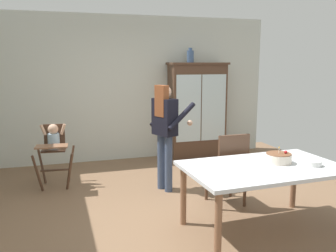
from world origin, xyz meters
The scene contains 10 objects.
ground_plane centered at (0.00, 0.00, 0.00)m, with size 6.24×6.24×0.00m, color brown.
wall_back centered at (0.00, 2.63, 1.35)m, with size 5.32×0.06×2.70m, color silver.
china_cabinet centered at (1.19, 2.37, 0.92)m, with size 1.14×0.48×1.84m.
ceramic_vase centered at (1.04, 2.37, 1.96)m, with size 0.13×0.13×0.27m.
high_chair_with_toddler centered at (-1.49, 1.36, 0.65)m, with size 0.63×0.72×0.95m.
adult_person centered at (0.04, 0.72, 0.97)m, with size 0.63×0.62×1.53m.
dining_table centered at (0.68, -0.83, 0.66)m, with size 1.73×1.10×0.74m.
birthday_cake centered at (0.91, -0.77, 0.79)m, with size 0.28×0.28×0.19m.
serving_bowl centered at (1.19, -0.98, 0.77)m, with size 0.18×0.18×0.06m, color silver.
dining_chair_far_side centered at (0.65, -0.10, 0.56)m, with size 0.45×0.45×0.96m.
Camera 1 is at (-1.42, -4.11, 1.84)m, focal length 38.58 mm.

